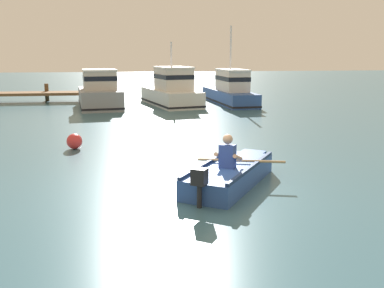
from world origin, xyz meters
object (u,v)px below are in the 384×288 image
Objects in this scene: moored_boat_white at (172,91)px; moored_boat_grey at (100,93)px; rowboat_with_person at (231,173)px; moored_boat_blue at (230,91)px; mooring_buoy at (74,141)px.

moored_boat_grey is at bearing -170.55° from moored_boat_white.
rowboat_with_person is 0.59× the size of moored_boat_white.
rowboat_with_person is 0.52× the size of moored_boat_blue.
moored_boat_grey is 10.48m from mooring_buoy.
moored_boat_blue is (7.37, 0.92, -0.04)m from moored_boat_grey.
moored_boat_grey is 10.08× the size of mooring_buoy.
moored_boat_blue is at bearing 56.60° from mooring_buoy.
rowboat_with_person is at bearing -47.69° from mooring_buoy.
moored_boat_white is at bearing 69.85° from mooring_buoy.
moored_boat_white reaches higher than mooring_buoy.
mooring_buoy is at bearing -123.40° from moored_boat_blue.
moored_boat_white is 11.86m from mooring_buoy.
rowboat_with_person is at bearing -75.56° from moored_boat_grey.
moored_boat_grey is 4.00m from moored_boat_white.
moored_boat_blue is (3.56, 15.73, 0.49)m from rowboat_with_person.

